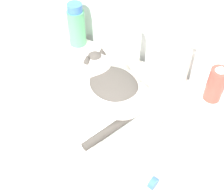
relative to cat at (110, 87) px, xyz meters
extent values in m
cube|color=white|center=(0.04, 0.05, -0.53)|extent=(1.09, 0.52, 0.80)
cylinder|color=white|center=(0.02, 0.00, -0.11)|extent=(0.33, 0.33, 0.05)
torus|color=white|center=(0.02, 0.00, -0.08)|extent=(0.35, 0.35, 0.02)
ellipsoid|color=silver|center=(0.02, 0.00, -0.01)|extent=(0.29, 0.26, 0.12)
ellipsoid|color=#47423D|center=(0.02, 0.00, 0.02)|extent=(0.22, 0.20, 0.06)
sphere|color=silver|center=(-0.08, 0.03, 0.03)|extent=(0.11, 0.11, 0.11)
sphere|color=#47423D|center=(-0.08, 0.03, 0.06)|extent=(0.06, 0.06, 0.06)
cone|color=#47423D|center=(-0.07, 0.06, 0.08)|extent=(0.03, 0.03, 0.03)
cone|color=#47423D|center=(-0.09, 0.00, 0.08)|extent=(0.03, 0.03, 0.03)
cylinder|color=#47423D|center=(0.07, -0.11, -0.06)|extent=(0.09, 0.21, 0.03)
cylinder|color=silver|center=(-0.19, 0.08, -0.10)|extent=(0.04, 0.04, 0.06)
cylinder|color=silver|center=(-0.15, 0.06, -0.04)|extent=(0.11, 0.06, 0.08)
sphere|color=silver|center=(-0.19, 0.08, -0.04)|extent=(0.06, 0.06, 0.06)
cylinder|color=#DB3D33|center=(0.29, 0.26, -0.06)|extent=(0.07, 0.07, 0.14)
cone|color=#B7B7BC|center=(0.29, 0.26, 0.02)|extent=(0.04, 0.04, 0.02)
cylinder|color=silver|center=(0.15, 0.26, -0.05)|extent=(0.06, 0.06, 0.17)
cylinder|color=white|center=(0.15, 0.26, 0.05)|extent=(0.02, 0.02, 0.02)
cylinder|color=white|center=(0.16, 0.26, 0.07)|extent=(0.04, 0.01, 0.01)
cylinder|color=white|center=(-0.06, 0.26, -0.06)|extent=(0.05, 0.05, 0.15)
sphere|color=#B7B7BC|center=(-0.06, 0.26, 0.03)|extent=(0.05, 0.05, 0.05)
cylinder|color=#4CA366|center=(-0.34, 0.26, -0.05)|extent=(0.07, 0.07, 0.16)
cylinder|color=#3866AD|center=(-0.34, 0.26, 0.05)|extent=(0.06, 0.06, 0.03)
cylinder|color=silver|center=(0.20, -0.17, -0.12)|extent=(0.12, 0.05, 0.03)
cylinder|color=#3866AD|center=(0.26, -0.18, -0.12)|extent=(0.02, 0.04, 0.04)
camera|label=1|loc=(0.39, -0.61, 0.75)|focal=50.00mm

